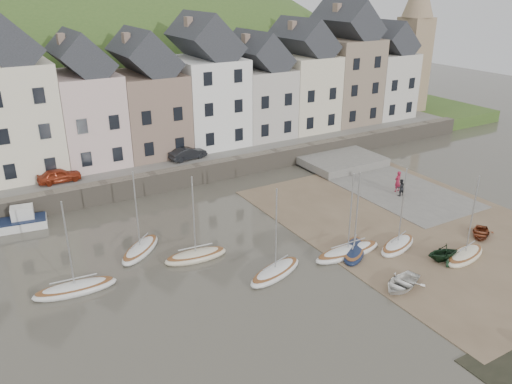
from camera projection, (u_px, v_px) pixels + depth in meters
ground at (301, 261)px, 34.59m from camera, size 160.00×160.00×0.00m
quay_land at (144, 137)px, 59.76m from camera, size 90.00×30.00×1.50m
quay_street at (182, 157)px, 50.31m from camera, size 70.00×7.00×0.10m
seawall at (197, 174)px, 47.77m from camera, size 70.00×1.20×1.80m
beach at (415, 225)px, 39.74m from camera, size 18.00×26.00×0.06m
slipway at (381, 183)px, 47.97m from camera, size 8.00×18.00×0.12m
hillside at (71, 207)px, 86.88m from camera, size 134.40×84.00×84.00m
townhouse_terrace at (181, 91)px, 51.70m from camera, size 61.05×8.00×13.93m
church_spire at (415, 37)px, 65.64m from camera, size 4.00×4.00×18.00m
sailboat_0 at (75, 288)px, 31.10m from camera, size 5.16×1.97×6.32m
sailboat_1 at (140, 249)px, 35.63m from camera, size 4.27×4.12×6.32m
sailboat_2 at (196, 256)px, 34.81m from camera, size 4.56×1.92×6.32m
sailboat_3 at (275, 272)px, 32.88m from camera, size 4.86×2.88×6.32m
sailboat_4 at (348, 252)px, 35.31m from camera, size 5.47×1.55×6.32m
sailboat_5 at (354, 250)px, 35.48m from camera, size 4.01×3.86×6.32m
sailboat_6 at (398, 245)px, 36.20m from camera, size 4.30×2.70×6.32m
sailboat_7 at (465, 255)px, 34.86m from camera, size 4.40×2.32×6.32m
motorboat_2 at (16, 222)px, 38.98m from camera, size 4.84×2.38×1.70m
rowboat_white at (402, 283)px, 31.42m from camera, size 3.57×2.94×0.64m
rowboat_green at (443, 252)px, 34.38m from camera, size 2.74×2.49×1.24m
rowboat_red at (481, 233)px, 37.81m from camera, size 3.14×2.93×0.53m
person_red at (398, 181)px, 45.52m from camera, size 0.74×0.52×1.92m
person_dark at (401, 187)px, 44.65m from camera, size 0.86×0.73×1.55m
car_left at (59, 175)px, 43.72m from camera, size 3.63×1.50×1.23m
car_right at (188, 153)px, 49.37m from camera, size 3.85×1.75×1.22m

